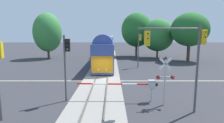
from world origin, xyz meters
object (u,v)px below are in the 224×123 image
(commuter_train, at_px, (108,44))
(crossing_signal_mast, at_px, (165,76))
(traffic_signal_near_right, at_px, (182,47))
(oak_far_right, at_px, (158,35))
(elm_centre_background, at_px, (137,30))
(pine_left_background, at_px, (48,32))
(maple_right_background, at_px, (190,30))
(crossing_gate_near, at_px, (142,85))
(traffic_signal_median, at_px, (66,58))
(traffic_signal_far_side, at_px, (139,44))

(commuter_train, height_order, crossing_signal_mast, commuter_train)
(traffic_signal_near_right, bearing_deg, oak_far_right, 78.94)
(elm_centre_background, bearing_deg, pine_left_background, -169.75)
(traffic_signal_near_right, relative_size, elm_centre_background, 0.57)
(crossing_signal_mast, relative_size, oak_far_right, 0.43)
(maple_right_background, bearing_deg, commuter_train, 135.04)
(elm_centre_background, bearing_deg, crossing_gate_near, -96.77)
(commuter_train, distance_m, elm_centre_background, 12.21)
(commuter_train, bearing_deg, traffic_signal_median, -93.45)
(traffic_signal_far_side, bearing_deg, oak_far_right, 63.80)
(commuter_train, distance_m, traffic_signal_near_right, 42.78)
(commuter_train, xyz_separation_m, traffic_signal_near_right, (5.94, -42.33, 1.86))
(oak_far_right, distance_m, pine_left_background, 25.31)
(traffic_signal_near_right, bearing_deg, traffic_signal_far_side, 90.74)
(commuter_train, xyz_separation_m, crossing_signal_mast, (5.28, -41.02, -0.38))
(elm_centre_background, bearing_deg, maple_right_background, -39.76)
(crossing_gate_near, xyz_separation_m, traffic_signal_near_right, (2.31, -2.11, 3.20))
(commuter_train, height_order, maple_right_background, maple_right_background)
(crossing_signal_mast, bearing_deg, traffic_signal_near_right, -63.21)
(oak_far_right, bearing_deg, traffic_signal_median, -116.98)
(commuter_train, height_order, pine_left_background, pine_left_background)
(commuter_train, bearing_deg, crossing_gate_near, -84.85)
(traffic_signal_median, height_order, pine_left_background, pine_left_background)
(traffic_signal_median, relative_size, pine_left_background, 0.52)
(traffic_signal_far_side, height_order, elm_centre_background, elm_centre_background)
(traffic_signal_far_side, height_order, oak_far_right, oak_far_right)
(crossing_signal_mast, distance_m, traffic_signal_far_side, 16.53)
(commuter_train, bearing_deg, elm_centre_background, -50.64)
(traffic_signal_far_side, bearing_deg, commuter_train, 103.10)
(traffic_signal_far_side, relative_size, oak_far_right, 0.64)
(commuter_train, bearing_deg, pine_left_background, -136.61)
(commuter_train, relative_size, elm_centre_background, 6.31)
(traffic_signal_median, distance_m, pine_left_background, 29.64)
(commuter_train, relative_size, traffic_signal_median, 12.56)
(crossing_signal_mast, bearing_deg, commuter_train, 97.34)
(pine_left_background, height_order, elm_centre_background, elm_centre_background)
(pine_left_background, distance_m, elm_centre_background, 21.14)
(crossing_gate_near, relative_size, traffic_signal_median, 1.21)
(traffic_signal_median, bearing_deg, elm_centre_background, 72.61)
(traffic_signal_far_side, xyz_separation_m, oak_far_right, (6.14, 12.47, 1.44))
(traffic_signal_near_right, distance_m, pine_left_background, 35.43)
(crossing_gate_near, distance_m, oak_far_right, 29.57)
(commuter_train, relative_size, crossing_gate_near, 10.35)
(crossing_signal_mast, xyz_separation_m, maple_right_background, (11.78, 23.98, 4.12))
(traffic_signal_far_side, xyz_separation_m, elm_centre_background, (1.63, 15.61, 2.74))
(traffic_signal_near_right, relative_size, oak_far_right, 0.68)
(pine_left_background, bearing_deg, maple_right_background, -8.07)
(crossing_signal_mast, bearing_deg, crossing_gate_near, 154.25)
(crossing_gate_near, height_order, pine_left_background, pine_left_background)
(traffic_signal_near_right, distance_m, elm_centre_background, 33.47)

